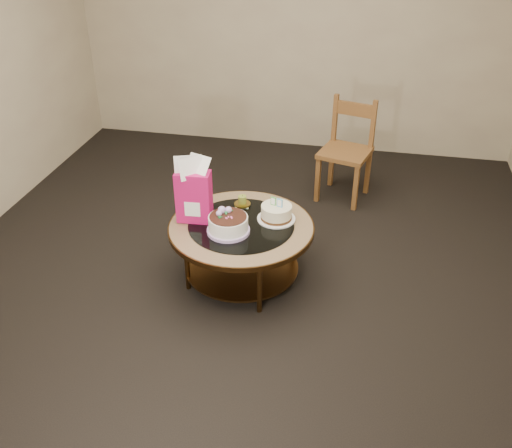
% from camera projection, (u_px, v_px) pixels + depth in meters
% --- Properties ---
extents(ground, '(5.00, 5.00, 0.00)m').
position_uv_depth(ground, '(242.00, 277.00, 4.20)').
color(ground, black).
rests_on(ground, ground).
extents(room_walls, '(4.52, 5.02, 2.61)m').
position_uv_depth(room_walls, '(239.00, 69.00, 3.39)').
color(room_walls, '#B7AA8A').
rests_on(room_walls, ground).
extents(coffee_table, '(1.02, 1.02, 0.46)m').
position_uv_depth(coffee_table, '(241.00, 234.00, 4.00)').
color(coffee_table, '#553618').
rests_on(coffee_table, ground).
extents(decorated_cake, '(0.29, 0.29, 0.17)m').
position_uv_depth(decorated_cake, '(228.00, 225.00, 3.85)').
color(decorated_cake, '#C5A0E2').
rests_on(decorated_cake, coffee_table).
extents(cream_cake, '(0.27, 0.27, 0.17)m').
position_uv_depth(cream_cake, '(276.00, 213.00, 3.99)').
color(cream_cake, white).
rests_on(cream_cake, coffee_table).
extents(gift_bag, '(0.25, 0.19, 0.48)m').
position_uv_depth(gift_bag, '(193.00, 190.00, 3.89)').
color(gift_bag, '#D61463').
rests_on(gift_bag, coffee_table).
extents(pillar_candle, '(0.12, 0.12, 0.09)m').
position_uv_depth(pillar_candle, '(242.00, 202.00, 4.17)').
color(pillar_candle, '#D6C858').
rests_on(pillar_candle, coffee_table).
extents(dining_chair, '(0.50, 0.50, 0.89)m').
position_uv_depth(dining_chair, '(347.00, 150.00, 5.05)').
color(dining_chair, brown).
rests_on(dining_chair, ground).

